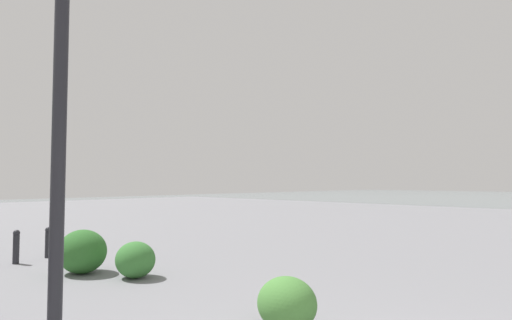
% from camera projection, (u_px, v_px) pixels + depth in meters
% --- Properties ---
extents(lamppost, '(0.98, 0.28, 4.36)m').
position_uv_depth(lamppost, '(61.00, 61.00, 4.29)').
color(lamppost, '#232328').
rests_on(lamppost, ground).
extents(bollard_near, '(0.13, 0.13, 0.68)m').
position_uv_depth(bollard_near, '(16.00, 246.00, 8.39)').
color(bollard_near, '#232328').
rests_on(bollard_near, ground).
extents(bollard_mid, '(0.13, 0.13, 0.66)m').
position_uv_depth(bollard_mid, '(48.00, 242.00, 9.06)').
color(bollard_mid, '#232328').
rests_on(bollard_mid, ground).
extents(shrub_low, '(0.69, 0.62, 0.59)m').
position_uv_depth(shrub_low, '(287.00, 304.00, 4.63)').
color(shrub_low, '#477F38').
rests_on(shrub_low, ground).
extents(shrub_round, '(0.91, 0.82, 0.78)m').
position_uv_depth(shrub_round, '(82.00, 251.00, 7.53)').
color(shrub_round, '#2D6628').
rests_on(shrub_round, ground).
extents(shrub_wide, '(0.72, 0.65, 0.62)m').
position_uv_depth(shrub_wide, '(135.00, 260.00, 7.17)').
color(shrub_wide, '#387533').
rests_on(shrub_wide, ground).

